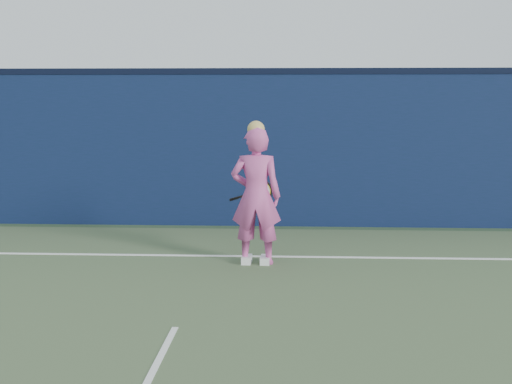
{
  "coord_description": "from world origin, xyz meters",
  "views": [
    {
      "loc": [
        1.08,
        -5.36,
        2.16
      ],
      "look_at": [
        0.62,
        3.63,
        0.94
      ],
      "focal_mm": 50.0,
      "sensor_mm": 36.0,
      "label": 1
    }
  ],
  "objects": [
    {
      "name": "racket",
      "position": [
        0.64,
        4.08,
        0.88
      ],
      "size": [
        0.59,
        0.16,
        0.32
      ],
      "rotation": [
        0.0,
        0.0,
        0.02
      ],
      "color": "black",
      "rests_on": "ground"
    },
    {
      "name": "player",
      "position": [
        0.62,
        3.63,
        0.89
      ],
      "size": [
        0.66,
        0.44,
        1.84
      ],
      "rotation": [
        0.0,
        0.0,
        3.11
      ],
      "color": "#CB4F99",
      "rests_on": "ground"
    },
    {
      "name": "wall_cap",
      "position": [
        0.0,
        6.5,
        2.55
      ],
      "size": [
        24.0,
        0.42,
        0.1
      ],
      "primitive_type": "cube",
      "color": "black",
      "rests_on": "backstop_wall"
    },
    {
      "name": "ground",
      "position": [
        0.0,
        0.0,
        0.0
      ],
      "size": [
        80.0,
        80.0,
        0.0
      ],
      "primitive_type": "plane",
      "color": "#2F452A",
      "rests_on": "ground"
    },
    {
      "name": "backstop_wall",
      "position": [
        0.0,
        6.5,
        1.25
      ],
      "size": [
        24.0,
        0.4,
        2.5
      ],
      "primitive_type": "cube",
      "color": "#0C1B38",
      "rests_on": "ground"
    }
  ]
}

